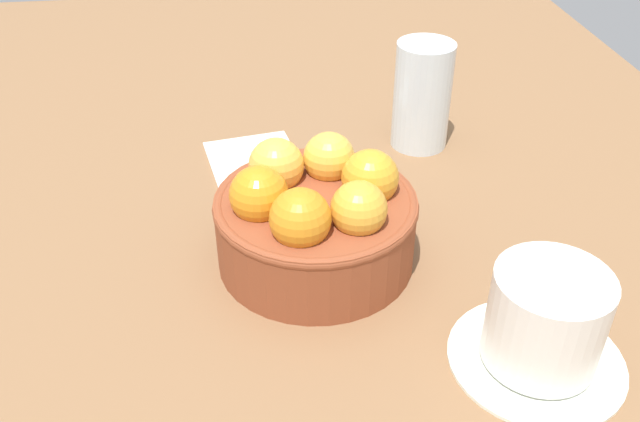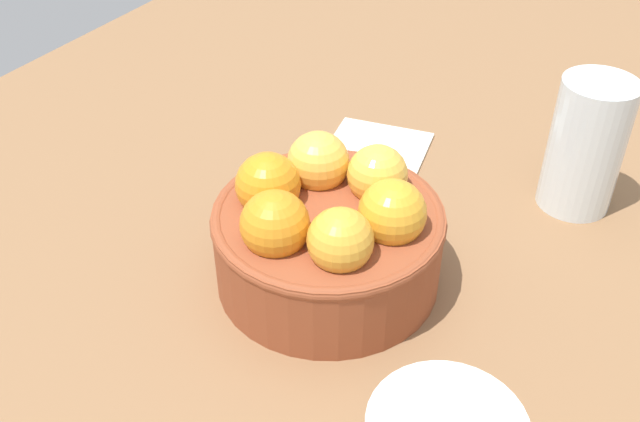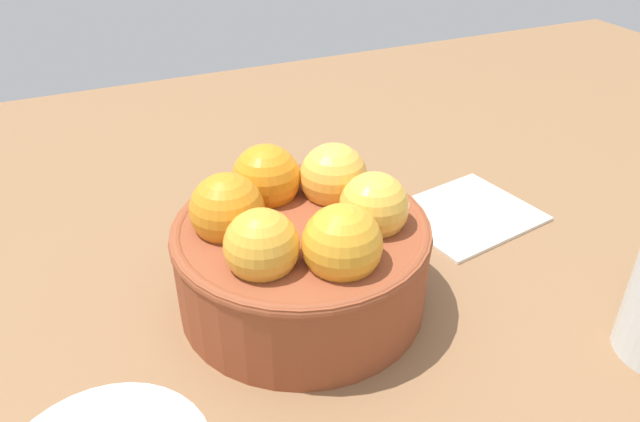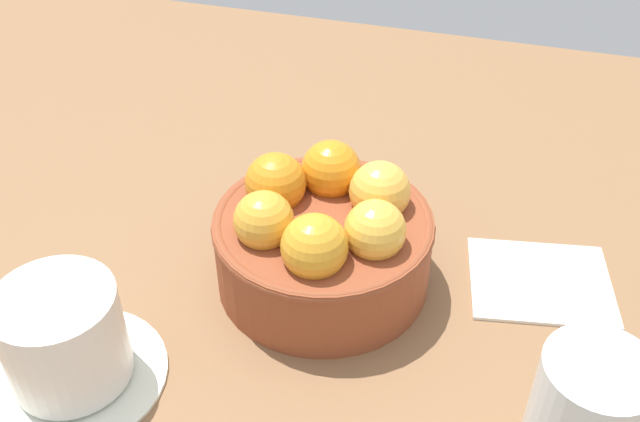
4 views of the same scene
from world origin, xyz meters
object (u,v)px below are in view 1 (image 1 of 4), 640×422
Objects in this scene: terracotta_bowl at (315,217)px; folded_napkin at (255,161)px; coffee_cup at (544,325)px; water_glass at (422,96)px.

folded_napkin is at bearing -165.36° from terracotta_bowl.
coffee_cup is 32.52cm from water_glass.
water_glass is 18.96cm from folded_napkin.
terracotta_bowl reaches higher than coffee_cup.
folded_napkin is (-30.41, -18.69, -3.24)cm from coffee_cup.
coffee_cup is at bearing 1.14° from water_glass.
coffee_cup is 35.84cm from folded_napkin.
water_glass is (-18.73, 13.68, 1.34)cm from terracotta_bowl.
water_glass is at bearing 143.86° from terracotta_bowl.
coffee_cup reaches higher than folded_napkin.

